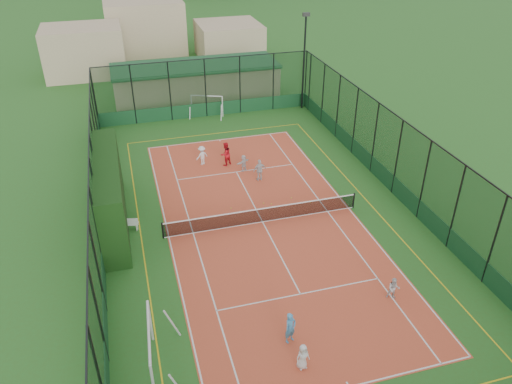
# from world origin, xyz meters

# --- Properties ---
(ground) EXTENTS (300.00, 300.00, 0.00)m
(ground) POSITION_xyz_m (0.00, 0.00, 0.00)
(ground) COLOR #2F5F20
(ground) RESTS_ON ground
(court_slab) EXTENTS (11.17, 23.97, 0.01)m
(court_slab) POSITION_xyz_m (0.00, 0.00, 0.01)
(court_slab) COLOR #C2472B
(court_slab) RESTS_ON ground
(tennis_net) EXTENTS (11.67, 0.12, 1.06)m
(tennis_net) POSITION_xyz_m (0.00, 0.00, 0.53)
(tennis_net) COLOR black
(tennis_net) RESTS_ON ground
(perimeter_fence) EXTENTS (18.12, 34.12, 5.00)m
(perimeter_fence) POSITION_xyz_m (0.00, 0.00, 2.50)
(perimeter_fence) COLOR #113417
(perimeter_fence) RESTS_ON ground
(floodlight_ne) EXTENTS (0.60, 0.26, 8.25)m
(floodlight_ne) POSITION_xyz_m (8.60, 16.60, 4.12)
(floodlight_ne) COLOR black
(floodlight_ne) RESTS_ON ground
(clubhouse) EXTENTS (15.20, 7.20, 3.15)m
(clubhouse) POSITION_xyz_m (0.00, 22.00, 1.57)
(clubhouse) COLOR tan
(clubhouse) RESTS_ON ground
(hedge_left) EXTENTS (1.37, 9.14, 4.00)m
(hedge_left) POSITION_xyz_m (-8.30, 2.34, 2.00)
(hedge_left) COLOR black
(hedge_left) RESTS_ON ground
(white_bench) EXTENTS (1.62, 0.74, 0.88)m
(white_bench) POSITION_xyz_m (-7.80, 1.41, 0.44)
(white_bench) COLOR white
(white_bench) RESTS_ON ground
(futsal_goal_near) EXTENTS (3.49, 1.21, 2.21)m
(futsal_goal_near) POSITION_xyz_m (-7.22, -8.98, 1.11)
(futsal_goal_near) COLOR white
(futsal_goal_near) RESTS_ON ground
(futsal_goal_far) EXTENTS (2.90, 1.80, 1.81)m
(futsal_goal_far) POSITION_xyz_m (0.05, 17.06, 0.90)
(futsal_goal_far) COLOR white
(futsal_goal_far) RESTS_ON ground
(child_near_left) EXTENTS (0.65, 0.47, 1.21)m
(child_near_left) POSITION_xyz_m (-1.43, -10.47, 0.62)
(child_near_left) COLOR silver
(child_near_left) RESTS_ON court_slab
(child_near_mid) EXTENTS (0.65, 0.56, 1.52)m
(child_near_mid) POSITION_xyz_m (-1.45, -9.01, 0.77)
(child_near_mid) COLOR #4A9AD2
(child_near_mid) RESTS_ON court_slab
(child_near_right) EXTENTS (0.69, 0.63, 1.16)m
(child_near_right) POSITION_xyz_m (4.11, -7.83, 0.59)
(child_near_right) COLOR silver
(child_near_right) RESTS_ON court_slab
(child_far_left) EXTENTS (1.04, 0.84, 1.40)m
(child_far_left) POSITION_xyz_m (-2.04, 8.19, 0.71)
(child_far_left) COLOR white
(child_far_left) RESTS_ON court_slab
(child_far_right) EXTENTS (0.94, 0.49, 1.53)m
(child_far_right) POSITION_xyz_m (1.24, 4.87, 0.77)
(child_far_right) COLOR silver
(child_far_right) RESTS_ON court_slab
(child_far_back) EXTENTS (1.12, 0.83, 1.17)m
(child_far_back) POSITION_xyz_m (0.55, 6.46, 0.60)
(child_far_back) COLOR silver
(child_far_back) RESTS_ON court_slab
(coach) EXTENTS (1.05, 0.97, 1.72)m
(coach) POSITION_xyz_m (-0.46, 7.64, 0.87)
(coach) COLOR red
(coach) RESTS_ON court_slab
(tennis_balls) EXTENTS (4.98, 0.92, 0.07)m
(tennis_balls) POSITION_xyz_m (1.58, 1.68, 0.04)
(tennis_balls) COLOR #CCE033
(tennis_balls) RESTS_ON court_slab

